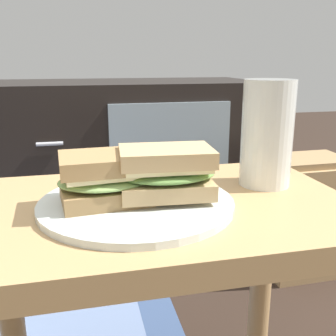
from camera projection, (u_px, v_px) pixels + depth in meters
The scene contains 7 objects.
side_table at pixel (160, 259), 0.59m from camera, with size 0.56×0.36×0.46m.
tv_cabinet at pixel (127, 158), 1.52m from camera, with size 0.96×0.46×0.58m.
plate at pixel (136, 203), 0.55m from camera, with size 0.27×0.27×0.01m, color silver.
sandwich_front at pixel (105, 178), 0.53m from camera, with size 0.14×0.11×0.07m.
sandwich_back at pixel (166, 172), 0.54m from camera, with size 0.14×0.10×0.07m.
beer_glass at pixel (267, 135), 0.63m from camera, with size 0.08×0.08×0.17m.
paper_bag at pixel (303, 216), 1.24m from camera, with size 0.24×0.18×0.37m.
Camera 1 is at (-0.11, -0.52, 0.66)m, focal length 42.27 mm.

